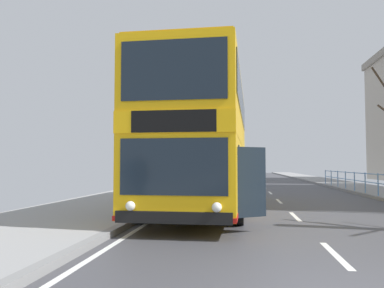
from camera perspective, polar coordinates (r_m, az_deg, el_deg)
name	(u,v)px	position (r m, az deg, el deg)	size (l,w,h in m)	color
double_decker_bus_main	(204,142)	(12.89, 1.83, 0.32)	(3.21, 10.62, 4.34)	#F4B20F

